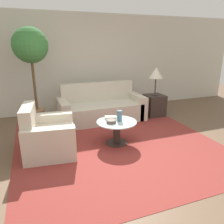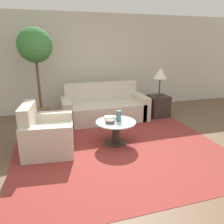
{
  "view_description": "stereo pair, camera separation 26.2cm",
  "coord_description": "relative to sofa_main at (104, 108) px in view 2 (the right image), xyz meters",
  "views": [
    {
      "loc": [
        -1.34,
        -2.95,
        1.82
      ],
      "look_at": [
        0.07,
        0.84,
        0.55
      ],
      "focal_mm": 35.0,
      "sensor_mm": 36.0,
      "label": 1
    },
    {
      "loc": [
        -1.09,
        -3.03,
        1.82
      ],
      "look_at": [
        0.07,
        0.84,
        0.55
      ],
      "focal_mm": 35.0,
      "sensor_mm": 36.0,
      "label": 2
    }
  ],
  "objects": [
    {
      "name": "armchair",
      "position": [
        -1.41,
        -1.33,
        -0.0
      ],
      "size": [
        0.93,
        1.05,
        0.85
      ],
      "rotation": [
        0.0,
        0.0,
        1.45
      ],
      "color": "beige",
      "rests_on": "ground_plane"
    },
    {
      "name": "potted_plant",
      "position": [
        -1.5,
        0.27,
        1.36
      ],
      "size": [
        0.77,
        0.77,
        2.17
      ],
      "color": "#93704C",
      "rests_on": "ground_plane"
    },
    {
      "name": "book_stack",
      "position": [
        -0.21,
        -1.26,
        0.18
      ],
      "size": [
        0.24,
        0.18,
        0.05
      ],
      "rotation": [
        0.0,
        0.0,
        -0.24
      ],
      "color": "beige",
      "rests_on": "coffee_table"
    },
    {
      "name": "ground_plane",
      "position": [
        -0.22,
        -2.02,
        -0.28
      ],
      "size": [
        14.0,
        14.0,
        0.0
      ],
      "primitive_type": "plane",
      "color": "brown"
    },
    {
      "name": "bowl",
      "position": [
        -0.27,
        -1.47,
        0.19
      ],
      "size": [
        0.17,
        0.17,
        0.06
      ],
      "color": "brown",
      "rests_on": "coffee_table"
    },
    {
      "name": "wall_back",
      "position": [
        -0.22,
        1.01,
        1.02
      ],
      "size": [
        10.0,
        0.06,
        2.6
      ],
      "color": "beige",
      "rests_on": "ground_plane"
    },
    {
      "name": "table_lamp",
      "position": [
        1.41,
        -0.18,
        0.82
      ],
      "size": [
        0.34,
        0.34,
        0.71
      ],
      "color": "#332823",
      "rests_on": "side_table"
    },
    {
      "name": "coffee_table",
      "position": [
        -0.15,
        -1.43,
        0.0
      ],
      "size": [
        0.75,
        0.75,
        0.44
      ],
      "color": "#332823",
      "rests_on": "ground_plane"
    },
    {
      "name": "sofa_main",
      "position": [
        0.0,
        0.0,
        0.0
      ],
      "size": [
        2.06,
        0.89,
        0.89
      ],
      "color": "beige",
      "rests_on": "ground_plane"
    },
    {
      "name": "side_table",
      "position": [
        1.41,
        -0.18,
        -0.01
      ],
      "size": [
        0.47,
        0.47,
        0.55
      ],
      "color": "#332823",
      "rests_on": "ground_plane"
    },
    {
      "name": "rug",
      "position": [
        -0.15,
        -1.43,
        -0.28
      ],
      "size": [
        3.67,
        3.69,
        0.01
      ],
      "color": "maroon",
      "rests_on": "ground_plane"
    },
    {
      "name": "vase",
      "position": [
        -0.09,
        -1.42,
        0.26
      ],
      "size": [
        0.09,
        0.09,
        0.2
      ],
      "color": "slate",
      "rests_on": "coffee_table"
    }
  ]
}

